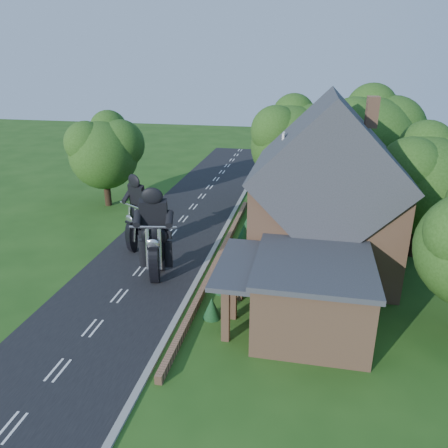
% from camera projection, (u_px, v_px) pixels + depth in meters
% --- Properties ---
extents(ground, '(120.00, 120.00, 0.00)m').
position_uv_depth(ground, '(119.00, 296.00, 23.28)').
color(ground, '#204814').
rests_on(ground, ground).
extents(road, '(7.00, 80.00, 0.02)m').
position_uv_depth(road, '(119.00, 296.00, 23.27)').
color(road, black).
rests_on(road, ground).
extents(kerb, '(0.30, 80.00, 0.12)m').
position_uv_depth(kerb, '(185.00, 302.00, 22.58)').
color(kerb, gray).
rests_on(kerb, ground).
extents(garden_wall, '(0.30, 22.00, 0.40)m').
position_uv_depth(garden_wall, '(218.00, 260.00, 26.98)').
color(garden_wall, '#986B4D').
rests_on(garden_wall, ground).
extents(house, '(9.54, 8.64, 10.24)m').
position_uv_depth(house, '(326.00, 197.00, 25.24)').
color(house, '#986B4D').
rests_on(house, ground).
extents(annex, '(7.05, 5.94, 3.44)m').
position_uv_depth(annex, '(309.00, 293.00, 20.08)').
color(annex, '#986B4D').
rests_on(annex, ground).
extents(tree_house_right, '(6.51, 6.00, 8.40)m').
position_uv_depth(tree_house_right, '(431.00, 177.00, 26.19)').
color(tree_house_right, black).
rests_on(tree_house_right, ground).
extents(tree_behind_house, '(7.81, 7.20, 10.08)m').
position_uv_depth(tree_behind_house, '(375.00, 137.00, 33.14)').
color(tree_behind_house, black).
rests_on(tree_behind_house, ground).
extents(tree_behind_left, '(6.94, 6.40, 9.16)m').
position_uv_depth(tree_behind_left, '(296.00, 138.00, 35.34)').
color(tree_behind_left, black).
rests_on(tree_behind_left, ground).
extents(tree_far_road, '(6.08, 5.60, 7.84)m').
position_uv_depth(tree_far_road, '(108.00, 149.00, 35.69)').
color(tree_far_road, black).
rests_on(tree_far_road, ground).
extents(shrub_a, '(0.90, 0.90, 1.10)m').
position_uv_depth(shrub_a, '(212.00, 308.00, 21.18)').
color(shrub_a, '#103418').
rests_on(shrub_a, ground).
extents(shrub_b, '(0.90, 0.90, 1.10)m').
position_uv_depth(shrub_b, '(222.00, 283.00, 23.47)').
color(shrub_b, '#103418').
rests_on(shrub_b, ground).
extents(shrub_c, '(0.90, 0.90, 1.10)m').
position_uv_depth(shrub_c, '(231.00, 263.00, 25.75)').
color(shrub_c, '#103418').
rests_on(shrub_c, ground).
extents(shrub_d, '(0.90, 0.90, 1.10)m').
position_uv_depth(shrub_d, '(244.00, 232.00, 30.32)').
color(shrub_d, '#103418').
rests_on(shrub_d, ground).
extents(shrub_e, '(0.90, 0.90, 1.10)m').
position_uv_depth(shrub_e, '(249.00, 219.00, 32.60)').
color(shrub_e, '#103418').
rests_on(shrub_e, ground).
extents(shrub_f, '(0.90, 0.90, 1.10)m').
position_uv_depth(shrub_f, '(254.00, 209.00, 34.89)').
color(shrub_f, '#103418').
rests_on(shrub_f, ground).
extents(motorcycle_lead, '(0.73, 1.80, 1.63)m').
position_uv_depth(motorcycle_lead, '(157.00, 264.00, 25.01)').
color(motorcycle_lead, black).
rests_on(motorcycle_lead, ground).
extents(motorcycle_follow, '(1.18, 1.63, 1.53)m').
position_uv_depth(motorcycle_follow, '(141.00, 238.00, 28.72)').
color(motorcycle_follow, black).
rests_on(motorcycle_follow, ground).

